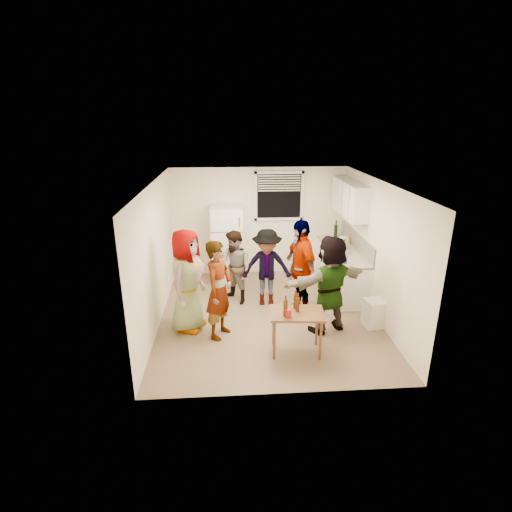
{
  "coord_description": "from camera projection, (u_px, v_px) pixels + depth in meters",
  "views": [
    {
      "loc": [
        -0.7,
        -6.72,
        3.58
      ],
      "look_at": [
        -0.22,
        0.15,
        1.15
      ],
      "focal_mm": 28.0,
      "sensor_mm": 36.0,
      "label": 1
    }
  ],
  "objects": [
    {
      "name": "guest_orange",
      "position": [
        327.0,
        329.0,
        7.07
      ],
      "size": [
        2.15,
        2.22,
        0.51
      ],
      "primitive_type": "imported",
      "rotation": [
        0.0,
        0.0,
        3.53
      ],
      "color": "#E46C4D",
      "rests_on": "ground"
    },
    {
      "name": "trash_bin",
      "position": [
        374.0,
        313.0,
        7.11
      ],
      "size": [
        0.39,
        0.39,
        0.5
      ],
      "primitive_type": "cube",
      "rotation": [
        0.0,
        0.0,
        0.15
      ],
      "color": "white",
      "rests_on": "ground"
    },
    {
      "name": "window",
      "position": [
        279.0,
        196.0,
        9.05
      ],
      "size": [
        1.12,
        0.1,
        1.06
      ],
      "primitive_type": null,
      "color": "white",
      "rests_on": "room"
    },
    {
      "name": "upper_cabinets",
      "position": [
        350.0,
        198.0,
        8.3
      ],
      "size": [
        0.34,
        1.6,
        0.7
      ],
      "primitive_type": "cube",
      "color": "white",
      "rests_on": "room"
    },
    {
      "name": "blue_cup",
      "position": [
        345.0,
        263.0,
        7.65
      ],
      "size": [
        0.09,
        0.09,
        0.12
      ],
      "primitive_type": "cylinder",
      "color": "#172BAB",
      "rests_on": "countertop"
    },
    {
      "name": "paper_towel",
      "position": [
        342.0,
        249.0,
        8.46
      ],
      "size": [
        0.13,
        0.13,
        0.28
      ],
      "primitive_type": "cylinder",
      "color": "white",
      "rests_on": "countertop"
    },
    {
      "name": "serving_table",
      "position": [
        296.0,
        352.0,
        6.4
      ],
      "size": [
        0.88,
        0.63,
        0.71
      ],
      "primitive_type": null,
      "rotation": [
        0.0,
        0.0,
        -0.08
      ],
      "color": "brown",
      "rests_on": "ground"
    },
    {
      "name": "beer_bottle_counter",
      "position": [
        343.0,
        256.0,
        8.07
      ],
      "size": [
        0.07,
        0.07,
        0.26
      ],
      "primitive_type": "cylinder",
      "color": "#47230C",
      "rests_on": "countertop"
    },
    {
      "name": "picture_frame",
      "position": [
        348.0,
        240.0,
        8.84
      ],
      "size": [
        0.02,
        0.19,
        0.16
      ],
      "primitive_type": "cube",
      "color": "#DDC556",
      "rests_on": "countertop"
    },
    {
      "name": "refrigerator",
      "position": [
        227.0,
        244.0,
        8.99
      ],
      "size": [
        0.7,
        0.7,
        1.7
      ],
      "primitive_type": "cube",
      "color": "white",
      "rests_on": "ground"
    },
    {
      "name": "backsplash",
      "position": [
        357.0,
        241.0,
        8.41
      ],
      "size": [
        0.03,
        2.2,
        0.36
      ],
      "primitive_type": "cube",
      "color": "#A9A69B",
      "rests_on": "countertop"
    },
    {
      "name": "guest_grey",
      "position": [
        190.0,
        327.0,
        7.13
      ],
      "size": [
        2.02,
        1.47,
        0.58
      ],
      "primitive_type": "imported",
      "rotation": [
        0.0,
        0.0,
        1.22
      ],
      "color": "#9C9C9C",
      "rests_on": "ground"
    },
    {
      "name": "red_cup",
      "position": [
        288.0,
        317.0,
        6.02
      ],
      "size": [
        0.09,
        0.09,
        0.12
      ],
      "primitive_type": "cylinder",
      "color": "#A61F1A",
      "rests_on": "serving_table"
    },
    {
      "name": "kettle",
      "position": [
        337.0,
        245.0,
        8.71
      ],
      "size": [
        0.28,
        0.25,
        0.21
      ],
      "primitive_type": null,
      "rotation": [
        0.0,
        0.0,
        0.18
      ],
      "color": "silver",
      "rests_on": "countertop"
    },
    {
      "name": "counter_lower",
      "position": [
        341.0,
        270.0,
        8.61
      ],
      "size": [
        0.6,
        2.2,
        0.86
      ],
      "primitive_type": "cube",
      "color": "white",
      "rests_on": "ground"
    },
    {
      "name": "countertop",
      "position": [
        343.0,
        250.0,
        8.46
      ],
      "size": [
        0.64,
        2.22,
        0.04
      ],
      "primitive_type": "cube",
      "color": "beige",
      "rests_on": "counter_lower"
    },
    {
      "name": "guest_black",
      "position": [
        298.0,
        312.0,
        7.69
      ],
      "size": [
        2.05,
        1.53,
        0.45
      ],
      "primitive_type": "imported",
      "rotation": [
        0.0,
        0.0,
        -1.3
      ],
      "color": "black",
      "rests_on": "ground"
    },
    {
      "name": "room",
      "position": [
        268.0,
        315.0,
        7.56
      ],
      "size": [
        4.0,
        4.5,
        2.5
      ],
      "primitive_type": null,
      "color": "white",
      "rests_on": "ground"
    },
    {
      "name": "guest_stripe",
      "position": [
        221.0,
        335.0,
        6.89
      ],
      "size": [
        1.8,
        1.32,
        0.41
      ],
      "primitive_type": "imported",
      "rotation": [
        0.0,
        0.0,
        1.1
      ],
      "color": "#141933",
      "rests_on": "ground"
    },
    {
      "name": "beer_bottle_table",
      "position": [
        285.0,
        316.0,
        6.06
      ],
      "size": [
        0.07,
        0.07,
        0.25
      ],
      "primitive_type": "cylinder",
      "color": "#47230C",
      "rests_on": "serving_table"
    },
    {
      "name": "guest_back_right",
      "position": [
        266.0,
        303.0,
        8.05
      ],
      "size": [
        1.07,
        1.6,
        0.58
      ],
      "primitive_type": "imported",
      "rotation": [
        0.0,
        0.0,
        -0.05
      ],
      "color": "#403F44",
      "rests_on": "ground"
    },
    {
      "name": "guest_back_left",
      "position": [
        236.0,
        301.0,
        8.13
      ],
      "size": [
        1.57,
        1.53,
        0.56
      ],
      "primitive_type": "imported",
      "rotation": [
        0.0,
        0.0,
        -0.82
      ],
      "color": "brown",
      "rests_on": "ground"
    },
    {
      "name": "wine_bottle",
      "position": [
        335.0,
        238.0,
        9.24
      ],
      "size": [
        0.08,
        0.08,
        0.31
      ],
      "primitive_type": "cylinder",
      "color": "black",
      "rests_on": "countertop"
    }
  ]
}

